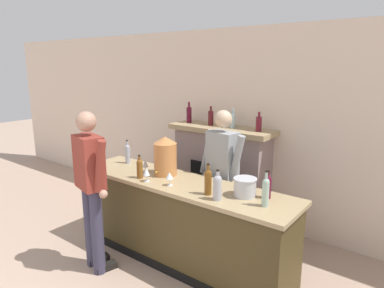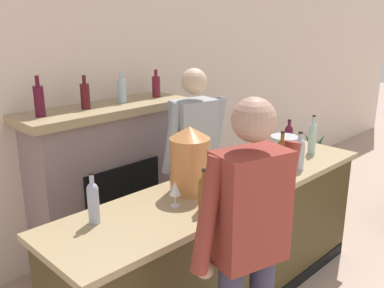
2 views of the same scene
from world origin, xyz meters
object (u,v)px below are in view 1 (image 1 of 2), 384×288
object	(u,v)px
wine_bottle_chardonnay_pale	(128,153)
wine_glass_near_bucket	(145,164)
wine_bottle_cabernet_heavy	(268,186)
wine_glass_back_row	(146,172)
wine_glass_front_left	(169,176)
wine_bottle_burgundy_dark	(266,191)
copper_dispenser	(165,156)
person_bartender	(222,174)
wine_bottle_port_short	(140,168)
wine_bottle_rose_blush	(217,186)
person_customer	(91,185)
ice_bucket_steel	(245,187)
wine_bottle_riesling_slim	(208,181)
fireplace_stone	(221,174)

from	to	relation	value
wine_bottle_chardonnay_pale	wine_glass_near_bucket	xyz separation A→B (m)	(0.49, -0.16, -0.02)
wine_bottle_cabernet_heavy	wine_glass_back_row	size ratio (longest dim) A/B	1.76
wine_glass_near_bucket	wine_glass_front_left	size ratio (longest dim) A/B	1.11
wine_bottle_burgundy_dark	copper_dispenser	bearing A→B (deg)	173.86
wine_bottle_burgundy_dark	person_bartender	bearing A→B (deg)	144.66
wine_bottle_port_short	wine_bottle_burgundy_dark	world-z (taller)	wine_bottle_burgundy_dark
wine_bottle_rose_blush	copper_dispenser	bearing A→B (deg)	162.84
person_customer	person_bartender	distance (m)	1.52
wine_glass_near_bucket	wine_glass_front_left	xyz separation A→B (m)	(0.52, -0.15, -0.01)
wine_glass_near_bucket	wine_bottle_chardonnay_pale	bearing A→B (deg)	161.55
person_bartender	wine_glass_front_left	distance (m)	0.76
wine_bottle_port_short	wine_glass_back_row	distance (m)	0.15
person_bartender	ice_bucket_steel	xyz separation A→B (m)	(0.58, -0.49, 0.11)
copper_dispenser	wine_bottle_burgundy_dark	size ratio (longest dim) A/B	1.35
wine_bottle_riesling_slim	wine_glass_back_row	bearing A→B (deg)	-173.20
person_customer	wine_glass_front_left	size ratio (longest dim) A/B	12.07
wine_bottle_burgundy_dark	wine_bottle_rose_blush	world-z (taller)	wine_bottle_burgundy_dark
wine_glass_near_bucket	wine_glass_back_row	world-z (taller)	wine_glass_near_bucket
person_bartender	wine_bottle_cabernet_heavy	size ratio (longest dim) A/B	6.19
wine_bottle_rose_blush	wine_glass_near_bucket	world-z (taller)	wine_bottle_rose_blush
wine_bottle_riesling_slim	wine_bottle_cabernet_heavy	bearing A→B (deg)	27.80
wine_bottle_riesling_slim	wine_bottle_burgundy_dark	bearing A→B (deg)	7.49
wine_bottle_cabernet_heavy	wine_bottle_burgundy_dark	bearing A→B (deg)	-70.06
wine_bottle_port_short	wine_glass_near_bucket	size ratio (longest dim) A/B	1.66
copper_dispenser	wine_glass_near_bucket	bearing A→B (deg)	-155.97
person_bartender	wine_glass_back_row	world-z (taller)	person_bartender
fireplace_stone	wine_bottle_rose_blush	world-z (taller)	fireplace_stone
person_customer	ice_bucket_steel	world-z (taller)	person_customer
ice_bucket_steel	wine_glass_back_row	world-z (taller)	ice_bucket_steel
wine_bottle_rose_blush	wine_glass_back_row	bearing A→B (deg)	-178.10
wine_glass_front_left	wine_glass_back_row	bearing A→B (deg)	-169.16
fireplace_stone	person_bartender	size ratio (longest dim) A/B	0.99
ice_bucket_steel	wine_bottle_port_short	world-z (taller)	wine_bottle_port_short
person_customer	wine_bottle_chardonnay_pale	xyz separation A→B (m)	(-0.35, 0.85, 0.12)
wine_glass_near_bucket	person_bartender	bearing A→B (deg)	37.46
wine_bottle_chardonnay_pale	wine_bottle_port_short	bearing A→B (deg)	-30.47
wine_glass_near_bucket	wine_glass_back_row	size ratio (longest dim) A/B	1.03
person_customer	wine_bottle_riesling_slim	xyz separation A→B (m)	(1.13, 0.57, 0.13)
fireplace_stone	wine_bottle_burgundy_dark	distance (m)	1.83
wine_bottle_cabernet_heavy	wine_glass_near_bucket	world-z (taller)	wine_bottle_cabernet_heavy
person_bartender	wine_glass_near_bucket	distance (m)	0.93
wine_glass_near_bucket	wine_glass_front_left	world-z (taller)	wine_glass_near_bucket
fireplace_stone	wine_glass_front_left	distance (m)	1.43
wine_bottle_port_short	wine_bottle_riesling_slim	distance (m)	0.91
fireplace_stone	wine_bottle_riesling_slim	distance (m)	1.55
wine_bottle_cabernet_heavy	fireplace_stone	bearing A→B (deg)	138.41
person_customer	wine_bottle_riesling_slim	distance (m)	1.27
copper_dispenser	person_customer	bearing A→B (deg)	-114.97
person_bartender	wine_bottle_rose_blush	xyz separation A→B (m)	(0.42, -0.74, 0.15)
person_bartender	wine_bottle_riesling_slim	xyz separation A→B (m)	(0.26, -0.68, 0.16)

